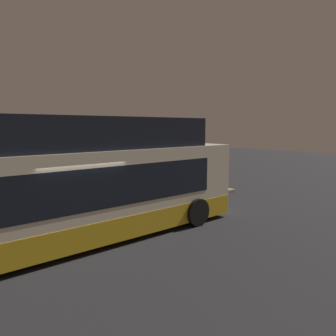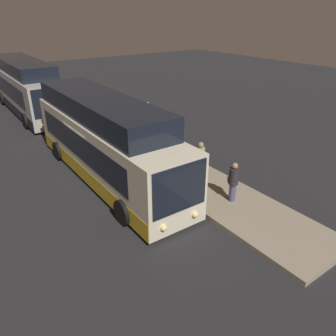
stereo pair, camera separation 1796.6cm
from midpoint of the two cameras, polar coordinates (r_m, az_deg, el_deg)
name	(u,v)px [view 1 (the left image)]	position (r m, az deg, el deg)	size (l,w,h in m)	color
ground	(70,246)	(10.12, -70.34, -29.37)	(80.00, 80.00, 0.00)	#232326
platform	(33,220)	(12.46, -63.07, -21.56)	(20.00, 2.95, 0.18)	gray
bus_lead	(79,187)	(9.25, -68.71, -20.60)	(11.07, 2.75, 3.77)	beige
passenger_boarding	(110,181)	(11.35, -46.61, -16.57)	(0.50, 0.64, 1.78)	gray
passenger_waiting	(153,178)	(11.19, -34.88, -16.25)	(0.64, 0.56, 1.67)	#4C476B
passenger_with_bags	(93,186)	(11.08, -52.72, -17.90)	(0.53, 0.64, 1.73)	gray
suitcase	(103,198)	(11.31, -49.68, -20.36)	(0.38, 0.18, 0.92)	#334C7F
sign_post	(15,173)	(11.82, -67.51, -13.98)	(0.10, 0.81, 2.75)	#4C4C51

